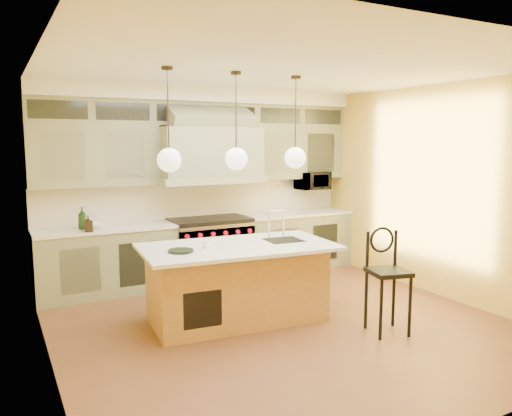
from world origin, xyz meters
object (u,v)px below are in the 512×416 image
microwave (312,181)px  counter_stool (387,274)px  range (210,249)px  kitchen_island (237,281)px

microwave → counter_stool: bearing=-109.2°
range → kitchen_island: 1.82m
counter_stool → microwave: size_ratio=2.16×
kitchen_island → range: bearing=82.4°
kitchen_island → microwave: 3.16m
kitchen_island → counter_stool: size_ratio=2.00×
kitchen_island → counter_stool: bearing=-35.6°
range → kitchen_island: kitchen_island is taller
kitchen_island → microwave: microwave is taller
kitchen_island → counter_stool: (1.30, -1.12, 0.19)m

